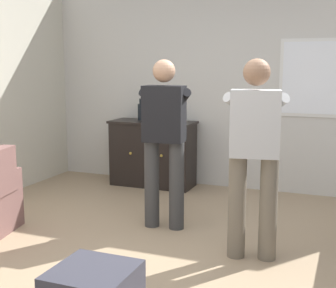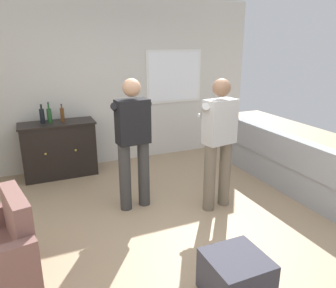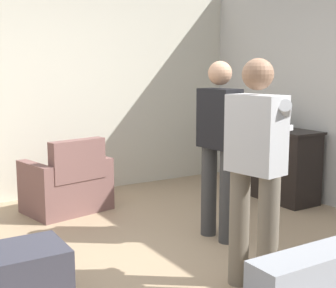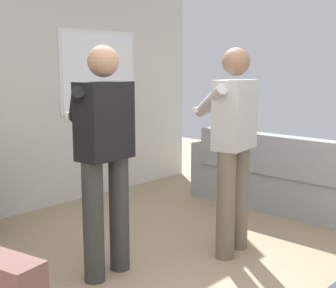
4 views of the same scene
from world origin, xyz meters
name	(u,v)px [view 2 (image 2 of 4)]	position (x,y,z in m)	size (l,w,h in m)	color
ground	(179,233)	(0.00, 0.00, 0.00)	(10.40, 10.40, 0.00)	#9E8466
wall_back_with_window	(116,83)	(0.03, 2.66, 1.40)	(5.20, 0.15, 2.80)	beige
couch	(290,167)	(2.04, 0.47, 0.32)	(0.57, 2.56, 0.83)	gray
sideboard_cabinet	(59,149)	(-1.03, 2.30, 0.44)	(1.15, 0.49, 0.88)	black
bottle_wine_green	(42,116)	(-1.23, 2.33, 1.00)	(0.07, 0.07, 0.30)	black
bottle_liquor_amber	(62,114)	(-0.93, 2.33, 0.99)	(0.06, 0.06, 0.28)	#593314
bottle_spirits_clear	(49,115)	(-1.12, 2.35, 1.00)	(0.07, 0.07, 0.32)	#1E4C23
ottoman	(236,277)	(0.02, -1.06, 0.19)	(0.49, 0.49, 0.39)	#33333D
person_standing_left	(133,138)	(-0.26, 0.82, 0.94)	(0.56, 0.49, 1.68)	#383838
person_standing_right	(218,138)	(0.71, 0.39, 0.94)	(0.55, 0.51, 1.68)	#6B6051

